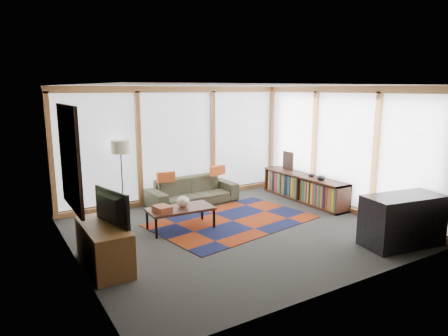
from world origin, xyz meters
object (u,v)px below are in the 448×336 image
bookshelf (304,188)px  coffee_table (181,218)px  television (106,208)px  floor_lamp (122,177)px  sofa (193,191)px  tv_console (104,246)px  bar_counter (402,220)px

bookshelf → coffee_table: bearing=-175.8°
television → floor_lamp: bearing=-35.7°
sofa → tv_console: 3.39m
bookshelf → television: (-4.81, -1.16, 0.59)m
coffee_table → television: bearing=-149.8°
sofa → coffee_table: (-0.92, -1.33, -0.10)m
coffee_table → bar_counter: size_ratio=0.90×
sofa → floor_lamp: bearing=172.0°
television → bar_counter: 4.70m
tv_console → television: (0.06, -0.03, 0.57)m
floor_lamp → coffee_table: (0.62, -1.47, -0.57)m
bookshelf → tv_console: (-4.87, -1.13, 0.02)m
coffee_table → tv_console: bearing=-151.3°
coffee_table → bookshelf: bearing=4.2°
tv_console → television: size_ratio=1.45×
sofa → tv_console: (-2.56, -2.22, 0.02)m
sofa → television: bearing=-140.7°
coffee_table → bookshelf: size_ratio=0.50×
sofa → bar_counter: (1.87, -3.93, 0.13)m
bookshelf → sofa: bearing=154.7°
bookshelf → television: television is taller
sofa → bar_counter: size_ratio=1.52×
coffee_table → bar_counter: bar_counter is taller
bar_counter → bookshelf: bearing=90.9°
bookshelf → tv_console: bearing=-166.9°
tv_console → television: television is taller
floor_lamp → tv_console: (-1.02, -2.37, -0.45)m
coffee_table → tv_console: (-1.63, -0.89, 0.12)m
sofa → floor_lamp: 1.62m
sofa → bookshelf: size_ratio=0.84×
sofa → television: size_ratio=2.31×
tv_console → bar_counter: (4.43, -1.71, 0.10)m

